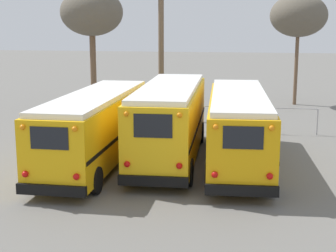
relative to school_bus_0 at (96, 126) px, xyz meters
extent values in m
plane|color=#66635E|center=(2.94, 0.83, -1.65)|extent=(160.00, 160.00, 0.00)
cube|color=#EAAA0F|center=(0.00, 0.02, -0.07)|extent=(2.34, 9.99, 2.48)
cube|color=white|center=(0.00, 0.02, 1.27)|extent=(2.16, 9.59, 0.20)
cube|color=black|center=(0.00, -5.02, -1.13)|extent=(2.39, 0.20, 0.36)
cube|color=black|center=(0.00, -4.99, 0.62)|extent=(1.29, 0.03, 0.74)
sphere|color=red|center=(-0.88, -5.03, -0.62)|extent=(0.22, 0.22, 0.22)
sphere|color=orange|center=(-0.88, -5.03, 0.95)|extent=(0.18, 0.18, 0.18)
sphere|color=red|center=(0.88, -5.03, -0.62)|extent=(0.22, 0.22, 0.22)
sphere|color=orange|center=(0.88, -5.03, 0.95)|extent=(0.18, 0.18, 0.18)
cube|color=black|center=(-1.18, 0.02, -0.25)|extent=(0.02, 9.79, 0.14)
cube|color=black|center=(1.18, 0.02, -0.25)|extent=(0.02, 9.79, 0.14)
cylinder|color=black|center=(-1.09, 3.71, -1.16)|extent=(0.28, 0.98, 0.98)
cylinder|color=black|center=(1.09, 3.71, -1.16)|extent=(0.28, 0.98, 0.98)
cylinder|color=black|center=(-1.09, -3.68, -1.16)|extent=(0.28, 0.98, 0.98)
cylinder|color=black|center=(1.09, -3.68, -1.16)|extent=(0.28, 0.98, 0.98)
cube|color=yellow|center=(2.94, 1.23, 0.08)|extent=(2.78, 9.59, 2.74)
cube|color=white|center=(2.94, 1.23, 1.55)|extent=(2.58, 9.21, 0.20)
cube|color=black|center=(3.12, -3.56, -1.11)|extent=(2.47, 0.30, 0.36)
cube|color=black|center=(3.12, -3.53, 0.83)|extent=(1.33, 0.08, 0.82)
sphere|color=red|center=(2.22, -3.60, -0.54)|extent=(0.22, 0.22, 0.22)
sphere|color=orange|center=(2.22, -3.60, 1.23)|extent=(0.18, 0.18, 0.18)
sphere|color=red|center=(4.03, -3.53, -0.54)|extent=(0.22, 0.22, 0.22)
sphere|color=orange|center=(4.03, -3.53, 1.23)|extent=(0.18, 0.18, 0.18)
cube|color=black|center=(1.72, 1.19, -0.13)|extent=(0.38, 9.31, 0.14)
cube|color=black|center=(4.16, 1.28, -0.13)|extent=(0.38, 9.31, 0.14)
cylinder|color=black|center=(1.68, 4.64, -1.14)|extent=(0.32, 1.03, 1.02)
cylinder|color=black|center=(3.93, 4.73, -1.14)|extent=(0.32, 1.03, 1.02)
cylinder|color=black|center=(1.94, -2.26, -1.14)|extent=(0.32, 1.03, 1.02)
cylinder|color=black|center=(4.20, -2.18, -1.14)|extent=(0.32, 1.03, 1.02)
cube|color=#E5A00C|center=(5.87, 0.92, -0.03)|extent=(2.94, 10.12, 2.49)
cube|color=white|center=(5.87, 0.92, 1.32)|extent=(2.73, 9.71, 0.20)
cube|color=black|center=(6.17, -4.11, -1.10)|extent=(2.41, 0.34, 0.36)
cube|color=black|center=(6.17, -4.08, 0.66)|extent=(1.30, 0.11, 0.75)
sphere|color=red|center=(5.29, -4.17, -0.59)|extent=(0.22, 0.22, 0.22)
sphere|color=orange|center=(5.29, -4.17, 1.00)|extent=(0.18, 0.18, 0.18)
sphere|color=red|center=(7.05, -4.06, -0.59)|extent=(0.22, 0.22, 0.22)
sphere|color=orange|center=(7.05, -4.06, 1.00)|extent=(0.18, 0.18, 0.18)
cube|color=black|center=(4.69, 0.85, -0.22)|extent=(0.60, 9.78, 0.14)
cube|color=black|center=(7.06, 0.99, -0.22)|extent=(0.60, 9.78, 0.14)
cylinder|color=black|center=(4.56, 4.55, -1.12)|extent=(0.34, 1.07, 1.06)
cylinder|color=black|center=(6.75, 4.68, -1.12)|extent=(0.34, 1.07, 1.06)
cylinder|color=black|center=(5.00, -2.83, -1.12)|extent=(0.34, 1.07, 1.06)
cylinder|color=black|center=(7.19, -2.70, -1.12)|extent=(0.34, 1.07, 1.06)
cylinder|color=brown|center=(0.87, 10.70, 2.55)|extent=(0.33, 0.33, 8.40)
cylinder|color=brown|center=(-4.37, 13.62, 1.05)|extent=(0.41, 0.41, 5.39)
ellipsoid|color=#5B5447|center=(-4.37, 13.62, 4.89)|extent=(4.20, 4.20, 3.15)
cylinder|color=brown|center=(9.47, 17.73, 0.97)|extent=(0.26, 0.26, 5.24)
ellipsoid|color=#5B5447|center=(9.47, 17.73, 4.70)|extent=(4.02, 4.02, 3.01)
cylinder|color=#939399|center=(-4.00, 7.41, -0.95)|extent=(0.06, 0.06, 1.40)
cylinder|color=#939399|center=(-1.69, 7.41, -0.95)|extent=(0.06, 0.06, 1.40)
cylinder|color=#939399|center=(0.62, 7.41, -0.95)|extent=(0.06, 0.06, 1.40)
cylinder|color=#939399|center=(2.94, 7.41, -0.95)|extent=(0.06, 0.06, 1.40)
cylinder|color=#939399|center=(5.25, 7.41, -0.95)|extent=(0.06, 0.06, 1.40)
cylinder|color=#939399|center=(7.56, 7.41, -0.95)|extent=(0.06, 0.06, 1.40)
cylinder|color=#939399|center=(9.87, 7.41, -0.95)|extent=(0.06, 0.06, 1.40)
cylinder|color=#939399|center=(2.94, 7.41, -0.25)|extent=(13.87, 0.04, 0.04)
camera|label=1|loc=(6.41, -20.29, 4.32)|focal=55.00mm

